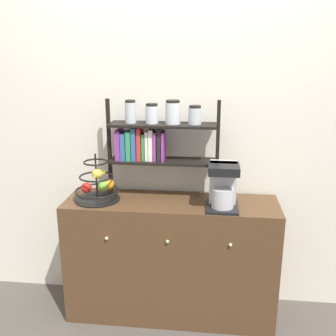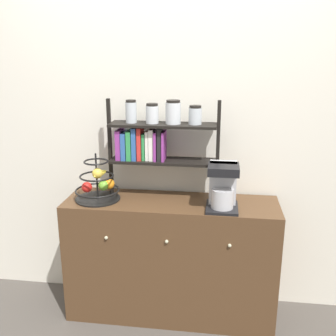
% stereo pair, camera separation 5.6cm
% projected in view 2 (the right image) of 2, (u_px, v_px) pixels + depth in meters
% --- Properties ---
extents(ground_plane, '(12.00, 12.00, 0.00)m').
position_uv_depth(ground_plane, '(167.00, 330.00, 2.74)').
color(ground_plane, '#47423D').
extents(wall_back, '(7.00, 0.05, 2.60)m').
position_uv_depth(wall_back, '(176.00, 133.00, 2.82)').
color(wall_back, silver).
rests_on(wall_back, ground_plane).
extents(sideboard, '(1.47, 0.45, 0.88)m').
position_uv_depth(sideboard, '(171.00, 259.00, 2.82)').
color(sideboard, '#4C331E').
rests_on(sideboard, ground_plane).
extents(coffee_maker, '(0.21, 0.24, 0.30)m').
position_uv_depth(coffee_maker, '(223.00, 186.00, 2.55)').
color(coffee_maker, black).
rests_on(coffee_maker, sideboard).
extents(fruit_stand, '(0.31, 0.31, 0.33)m').
position_uv_depth(fruit_stand, '(98.00, 185.00, 2.70)').
color(fruit_stand, black).
rests_on(fruit_stand, sideboard).
extents(shelf_hutch, '(0.77, 0.20, 0.68)m').
position_uv_depth(shelf_hutch, '(153.00, 137.00, 2.69)').
color(shelf_hutch, black).
rests_on(shelf_hutch, sideboard).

